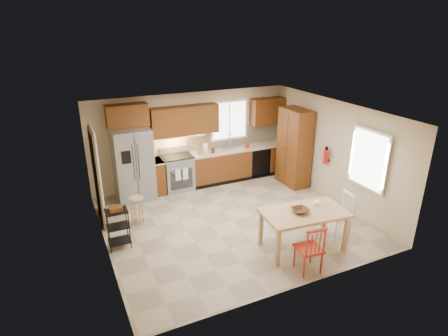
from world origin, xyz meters
name	(u,v)px	position (x,y,z in m)	size (l,w,h in m)	color
floor	(232,221)	(0.00, 0.00, 0.00)	(5.50, 5.50, 0.00)	tan
ceiling	(233,112)	(0.00, 0.00, 2.50)	(5.50, 5.00, 0.02)	silver
wall_back	(192,139)	(0.00, 2.50, 1.25)	(5.50, 0.02, 2.50)	#CCB793
wall_front	(303,223)	(0.00, -2.50, 1.25)	(5.50, 0.02, 2.50)	#CCB793
wall_left	(100,193)	(-2.75, 0.00, 1.25)	(0.02, 5.00, 2.50)	#CCB793
wall_right	(334,152)	(2.75, 0.00, 1.25)	(0.02, 5.00, 2.50)	#CCB793
refrigerator	(133,164)	(-1.70, 2.12, 0.91)	(0.92, 0.75, 1.82)	gray
range_stove	(178,173)	(-0.55, 2.19, 0.46)	(0.76, 0.63, 0.92)	gray
base_cabinet_narrow	(157,176)	(-1.10, 2.20, 0.45)	(0.30, 0.60, 0.90)	#602C11
base_cabinet_run	(239,163)	(1.29, 2.20, 0.45)	(2.92, 0.60, 0.90)	#602C11
dishwasher	(261,163)	(1.85, 1.91, 0.45)	(0.60, 0.02, 0.78)	black
backsplash	(235,136)	(1.29, 2.48, 1.18)	(2.92, 0.03, 0.55)	beige
upper_over_fridge	(127,116)	(-1.70, 2.33, 2.10)	(1.00, 0.35, 0.55)	#603510
upper_left_block	(185,120)	(-0.25, 2.33, 1.83)	(1.80, 0.35, 0.75)	#603510
upper_right_block	(268,111)	(2.25, 2.33, 1.83)	(1.00, 0.35, 0.75)	#603510
window_back	(229,120)	(1.10, 2.48, 1.65)	(1.12, 0.04, 1.12)	white
sink	(233,150)	(1.10, 2.20, 0.86)	(0.62, 0.46, 0.16)	gray
undercab_glow	(175,137)	(-0.55, 2.30, 1.43)	(1.60, 0.30, 0.01)	#FFBF66
soap_bottle	(247,145)	(1.48, 2.10, 1.00)	(0.09, 0.09, 0.19)	red
paper_towel	(206,149)	(0.25, 2.15, 1.04)	(0.12, 0.12, 0.28)	white
canister_steel	(199,151)	(0.05, 2.15, 0.99)	(0.11, 0.11, 0.18)	gray
canister_wood	(213,150)	(0.45, 2.12, 0.97)	(0.10, 0.10, 0.14)	#4C2B14
pantry	(294,147)	(2.43, 1.20, 1.05)	(0.50, 0.95, 2.10)	#602C11
fire_extinguisher	(326,157)	(2.63, 0.15, 1.10)	(0.12, 0.12, 0.36)	red
window_right	(369,159)	(2.68, -1.15, 1.45)	(0.04, 1.02, 1.32)	white
doorway	(96,177)	(-2.67, 1.30, 1.05)	(0.04, 0.95, 2.10)	#8C7A59
dining_table	(303,230)	(0.79, -1.53, 0.39)	(1.62, 0.91, 0.79)	tan
chair_red	(309,248)	(0.44, -2.18, 0.48)	(0.45, 0.45, 0.95)	#AF2C1B
chair_white	(339,215)	(1.74, -1.48, 0.48)	(0.45, 0.45, 0.95)	white
table_bowl	(300,213)	(0.68, -1.53, 0.80)	(0.33, 0.33, 0.08)	#4C2B14
table_jar	(316,204)	(1.14, -1.43, 0.83)	(0.12, 0.12, 0.14)	white
bar_stool	(137,211)	(-1.96, 0.77, 0.33)	(0.32, 0.32, 0.65)	tan
utility_cart	(118,228)	(-2.50, 0.01, 0.42)	(0.42, 0.33, 0.85)	black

